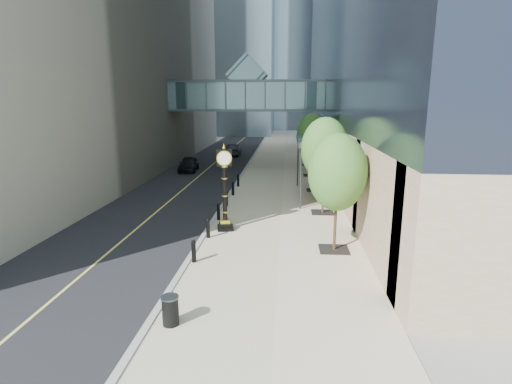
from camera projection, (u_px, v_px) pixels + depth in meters
ground at (253, 275)px, 16.36m from camera, size 320.00×320.00×0.00m
road at (228, 152)px, 55.77m from camera, size 8.00×180.00×0.02m
sidewalk at (285, 152)px, 55.16m from camera, size 8.00×180.00×0.06m
curb at (256, 152)px, 55.46m from camera, size 0.25×180.00×0.07m
distant_tower_c at (266, 19)px, 126.23m from camera, size 22.00×22.00×65.00m
skywalk at (247, 94)px, 42.09m from camera, size 17.00×4.20×5.80m
entrance_canopy at (318, 140)px, 28.77m from camera, size 3.00×8.00×4.38m
bollard_row at (223, 206)px, 25.20m from camera, size 0.20×16.20×0.90m
street_trees at (318, 145)px, 29.63m from camera, size 2.91×28.48×5.98m
street_clock at (225, 194)px, 21.51m from camera, size 1.01×1.01×4.59m
trash_bin at (170, 311)px, 12.53m from camera, size 0.54×0.54×0.90m
pedestrian at (333, 190)px, 27.60m from camera, size 0.68×0.47×1.80m
car_near at (189, 164)px, 40.36m from camera, size 2.08×4.39×1.45m
car_far at (234, 150)px, 51.96m from camera, size 1.60×4.53×1.49m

